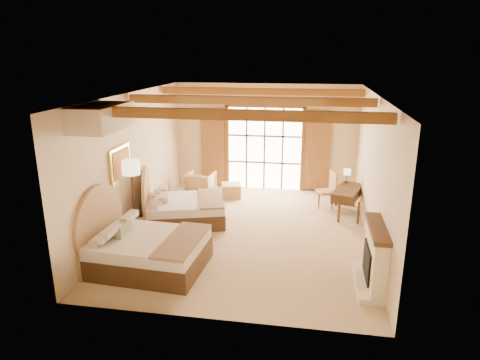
% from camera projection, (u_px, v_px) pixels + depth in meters
% --- Properties ---
extents(floor, '(7.00, 7.00, 0.00)m').
position_uv_depth(floor, '(247.00, 232.00, 10.12)').
color(floor, tan).
rests_on(floor, ground).
extents(wall_back, '(5.50, 0.00, 5.50)m').
position_uv_depth(wall_back, '(265.00, 137.00, 12.96)').
color(wall_back, beige).
rests_on(wall_back, ground).
extents(wall_left, '(0.00, 7.00, 7.00)m').
position_uv_depth(wall_left, '(133.00, 162.00, 10.09)').
color(wall_left, beige).
rests_on(wall_left, ground).
extents(wall_right, '(0.00, 7.00, 7.00)m').
position_uv_depth(wall_right, '(374.00, 172.00, 9.22)').
color(wall_right, beige).
rests_on(wall_right, ground).
extents(ceiling, '(7.00, 7.00, 0.00)m').
position_uv_depth(ceiling, '(248.00, 95.00, 9.20)').
color(ceiling, '#BA7942').
rests_on(ceiling, ground).
extents(ceiling_beams, '(5.39, 4.60, 0.18)m').
position_uv_depth(ceiling_beams, '(248.00, 100.00, 9.23)').
color(ceiling_beams, brown).
rests_on(ceiling_beams, ceiling).
extents(french_doors, '(3.95, 0.08, 2.60)m').
position_uv_depth(french_doors, '(264.00, 149.00, 13.01)').
color(french_doors, white).
rests_on(french_doors, ground).
extents(fireplace, '(0.46, 1.40, 1.16)m').
position_uv_depth(fireplace, '(374.00, 260.00, 7.67)').
color(fireplace, beige).
rests_on(fireplace, ground).
extents(painting, '(0.06, 0.95, 0.75)m').
position_uv_depth(painting, '(121.00, 163.00, 9.33)').
color(painting, '#E9D357').
rests_on(painting, wall_left).
extents(canopy_valance, '(0.70, 1.40, 0.45)m').
position_uv_depth(canopy_valance, '(101.00, 117.00, 7.76)').
color(canopy_valance, beige).
rests_on(canopy_valance, ceiling).
extents(bed_near, '(2.25, 1.76, 1.42)m').
position_uv_depth(bed_near, '(140.00, 247.00, 8.35)').
color(bed_near, '#452D19').
rests_on(bed_near, floor).
extents(bed_far, '(2.33, 1.95, 1.27)m').
position_uv_depth(bed_far, '(179.00, 207.00, 10.63)').
color(bed_far, '#452D19').
rests_on(bed_far, floor).
extents(nightstand, '(0.59, 0.59, 0.60)m').
position_uv_depth(nightstand, '(128.00, 232.00, 9.34)').
color(nightstand, '#452D19').
rests_on(nightstand, floor).
extents(floor_lamp, '(0.38, 0.38, 1.81)m').
position_uv_depth(floor_lamp, '(131.00, 172.00, 9.43)').
color(floor_lamp, '#3A2419').
rests_on(floor_lamp, floor).
extents(armchair, '(0.83, 0.85, 0.71)m').
position_uv_depth(armchair, '(200.00, 184.00, 12.58)').
color(armchair, tan).
rests_on(armchair, floor).
extents(ottoman, '(0.66, 0.66, 0.39)m').
position_uv_depth(ottoman, '(231.00, 190.00, 12.51)').
color(ottoman, tan).
rests_on(ottoman, floor).
extents(desk, '(0.94, 1.42, 0.71)m').
position_uv_depth(desk, '(347.00, 200.00, 11.12)').
color(desk, '#452D19').
rests_on(desk, floor).
extents(desk_chair, '(0.58, 0.56, 1.00)m').
position_uv_depth(desk_chair, '(327.00, 196.00, 11.67)').
color(desk_chair, '#A88A4A').
rests_on(desk_chair, floor).
extents(desk_lamp, '(0.19, 0.19, 0.38)m').
position_uv_depth(desk_lamp, '(347.00, 172.00, 11.44)').
color(desk_lamp, '#3A2419').
rests_on(desk_lamp, desk).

